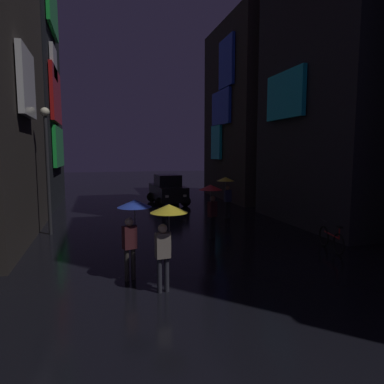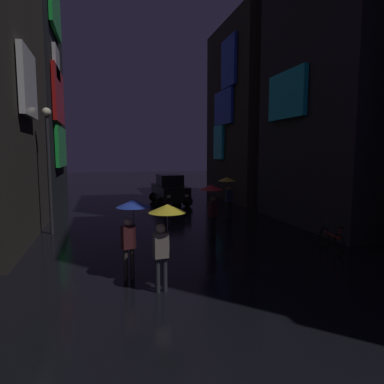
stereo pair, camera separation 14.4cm
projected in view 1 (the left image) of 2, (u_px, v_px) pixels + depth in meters
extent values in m
cube|color=white|center=(27.00, 83.00, 11.85)|extent=(0.20, 2.23, 2.30)
cube|color=black|center=(19.00, 89.00, 20.51)|extent=(4.00, 8.22, 14.30)
cube|color=#26E54C|center=(59.00, 147.00, 21.03)|extent=(0.20, 4.22, 2.39)
cube|color=red|center=(56.00, 96.00, 20.42)|extent=(0.20, 4.22, 3.16)
cube|color=white|center=(54.00, 63.00, 19.85)|extent=(0.20, 1.92, 1.88)
cube|color=#26E54C|center=(52.00, 9.00, 19.99)|extent=(0.20, 4.22, 2.60)
cube|color=#19D8F2|center=(285.00, 95.00, 15.70)|extent=(0.20, 3.08, 2.13)
cube|color=#2D2826|center=(248.00, 113.00, 24.59)|extent=(4.00, 8.23, 12.33)
cube|color=#19D8F2|center=(216.00, 142.00, 24.93)|extent=(0.20, 1.85, 2.46)
cube|color=#264CF9|center=(221.00, 108.00, 23.79)|extent=(0.20, 3.35, 2.33)
cube|color=#264CF9|center=(226.00, 62.00, 22.56)|extent=(0.20, 2.44, 3.17)
cylinder|color=#2D2D38|center=(159.00, 275.00, 8.14)|extent=(0.12, 0.12, 0.85)
cylinder|color=#2D2D38|center=(167.00, 274.00, 8.21)|extent=(0.12, 0.12, 0.85)
cube|color=gray|center=(163.00, 245.00, 8.09)|extent=(0.36, 0.26, 0.60)
sphere|color=beige|center=(163.00, 228.00, 8.05)|extent=(0.22, 0.22, 0.22)
cylinder|color=gray|center=(169.00, 242.00, 8.20)|extent=(0.09, 0.09, 0.50)
cylinder|color=slate|center=(169.00, 228.00, 8.16)|extent=(0.02, 0.02, 0.77)
cone|color=yellow|center=(169.00, 208.00, 8.11)|extent=(0.90, 0.90, 0.20)
cylinder|color=black|center=(229.00, 210.00, 17.47)|extent=(0.12, 0.12, 0.85)
cylinder|color=black|center=(226.00, 210.00, 17.38)|extent=(0.12, 0.12, 0.85)
cube|color=#333859|center=(228.00, 196.00, 17.34)|extent=(0.38, 0.29, 0.60)
sphere|color=#9E7051|center=(228.00, 188.00, 17.30)|extent=(0.22, 0.22, 0.22)
cylinder|color=#333859|center=(225.00, 195.00, 17.21)|extent=(0.09, 0.09, 0.50)
cylinder|color=slate|center=(225.00, 189.00, 17.17)|extent=(0.02, 0.02, 0.77)
cone|color=yellow|center=(225.00, 179.00, 17.11)|extent=(0.90, 0.90, 0.20)
cylinder|color=#38332D|center=(127.00, 265.00, 8.90)|extent=(0.12, 0.12, 0.85)
cylinder|color=#38332D|center=(133.00, 264.00, 9.00)|extent=(0.12, 0.12, 0.85)
cube|color=#4C1E23|center=(130.00, 237.00, 8.87)|extent=(0.39, 0.31, 0.60)
sphere|color=beige|center=(129.00, 222.00, 8.82)|extent=(0.22, 0.22, 0.22)
cylinder|color=#4C1E23|center=(135.00, 234.00, 9.00)|extent=(0.09, 0.09, 0.50)
cylinder|color=slate|center=(135.00, 222.00, 8.96)|extent=(0.02, 0.02, 0.77)
cone|color=#263FB2|center=(135.00, 203.00, 8.91)|extent=(0.90, 0.90, 0.20)
cylinder|color=black|center=(214.00, 227.00, 13.47)|extent=(0.12, 0.12, 0.85)
cylinder|color=black|center=(211.00, 228.00, 13.34)|extent=(0.12, 0.12, 0.85)
cube|color=#4C1E23|center=(212.00, 209.00, 13.33)|extent=(0.40, 0.36, 0.60)
sphere|color=#9E7051|center=(213.00, 199.00, 13.28)|extent=(0.22, 0.22, 0.22)
cylinder|color=#4C1E23|center=(210.00, 208.00, 13.16)|extent=(0.09, 0.09, 0.50)
cylinder|color=slate|center=(210.00, 200.00, 13.12)|extent=(0.02, 0.02, 0.77)
cone|color=red|center=(211.00, 187.00, 13.06)|extent=(0.90, 0.90, 0.20)
torus|color=black|center=(324.00, 236.00, 12.29)|extent=(0.21, 0.72, 0.72)
torus|color=black|center=(339.00, 244.00, 11.20)|extent=(0.21, 0.72, 0.72)
cylinder|color=red|center=(331.00, 235.00, 11.72)|extent=(0.25, 0.99, 0.05)
cylinder|color=red|center=(339.00, 234.00, 11.16)|extent=(0.04, 0.04, 0.40)
cube|color=black|center=(340.00, 227.00, 11.13)|extent=(0.17, 0.26, 0.06)
cylinder|color=black|center=(324.00, 221.00, 12.22)|extent=(0.12, 0.45, 0.03)
cube|color=black|center=(168.00, 192.00, 22.25)|extent=(1.86, 4.17, 0.90)
cube|color=black|center=(168.00, 180.00, 22.16)|extent=(1.52, 1.90, 0.70)
cylinder|color=black|center=(185.00, 201.00, 21.28)|extent=(0.65, 0.25, 0.64)
cylinder|color=black|center=(160.00, 202.00, 20.80)|extent=(0.65, 0.25, 0.64)
cylinder|color=black|center=(175.00, 196.00, 23.81)|extent=(0.65, 0.25, 0.64)
cylinder|color=black|center=(152.00, 197.00, 23.32)|extent=(0.65, 0.25, 0.64)
cube|color=white|center=(185.00, 196.00, 20.46)|extent=(0.20, 0.07, 0.14)
cube|color=white|center=(167.00, 196.00, 20.12)|extent=(0.20, 0.07, 0.14)
cylinder|color=#2D2D33|center=(48.00, 177.00, 13.75)|extent=(0.14, 0.14, 4.75)
sphere|color=#F9EFCC|center=(45.00, 112.00, 13.46)|extent=(0.36, 0.36, 0.36)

